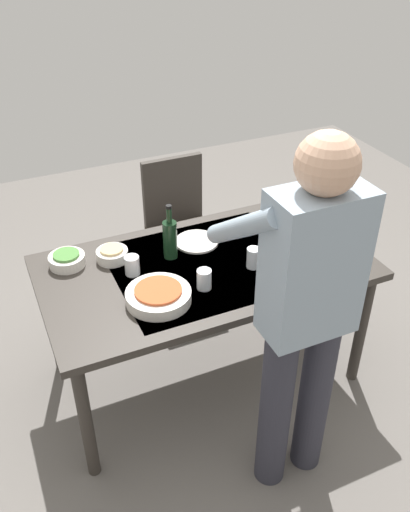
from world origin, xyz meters
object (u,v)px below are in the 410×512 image
at_px(water_cup_far_left, 132,265).
at_px(side_bowl_salad, 67,259).
at_px(water_cup_near_left, 253,258).
at_px(side_bowl_bread, 112,254).
at_px(wine_glass_left, 297,273).
at_px(dinner_plate_near, 197,242).
at_px(dining_table, 205,276).
at_px(dinner_plate_far, 278,222).
at_px(person_server, 305,308).
at_px(chair_near, 179,219).
at_px(serving_bowl_pasta, 158,295).
at_px(water_cup_near_right, 204,279).
at_px(wine_bottle, 170,238).

height_order(water_cup_far_left, side_bowl_salad, water_cup_far_left).
distance_m(water_cup_near_left, side_bowl_bread, 0.71).
distance_m(wine_glass_left, water_cup_near_left, 0.27).
bearing_deg(water_cup_near_left, dinner_plate_near, -62.53).
xyz_separation_m(dining_table, water_cup_near_left, (-0.21, 0.12, 0.13)).
distance_m(wine_glass_left, water_cup_far_left, 0.79).
bearing_deg(dinner_plate_far, water_cup_near_left, 43.57).
height_order(person_server, side_bowl_salad, person_server).
relative_size(chair_near, serving_bowl_pasta, 3.03).
bearing_deg(dining_table, water_cup_near_right, 64.68).
bearing_deg(water_cup_far_left, wine_glass_left, 145.72).
bearing_deg(side_bowl_bread, person_server, 118.84).
xyz_separation_m(water_cup_far_left, dinner_plate_near, (-0.40, -0.13, -0.04)).
height_order(person_server, dinner_plate_far, person_server).
bearing_deg(chair_near, serving_bowl_pasta, 63.77).
bearing_deg(side_bowl_bread, dinner_plate_far, 178.27).
distance_m(dining_table, person_server, 0.77).
bearing_deg(side_bowl_bread, chair_near, -134.81).
xyz_separation_m(wine_bottle, water_cup_near_left, (-0.34, 0.25, -0.06)).
relative_size(wine_glass_left, side_bowl_salad, 0.84).
bearing_deg(water_cup_near_right, person_server, 109.55).
bearing_deg(side_bowl_salad, dinner_plate_far, 176.34).
xyz_separation_m(water_cup_near_left, water_cup_near_right, (0.29, 0.06, -0.00)).
bearing_deg(dinner_plate_near, dinner_plate_far, 179.73).
height_order(wine_bottle, side_bowl_salad, wine_bottle).
distance_m(water_cup_near_left, serving_bowl_pasta, 0.53).
height_order(side_bowl_salad, dinner_plate_far, side_bowl_salad).
xyz_separation_m(dining_table, water_cup_far_left, (0.35, -0.07, 0.12)).
relative_size(side_bowl_bread, dinner_plate_far, 0.70).
distance_m(wine_bottle, side_bowl_salad, 0.52).
bearing_deg(person_server, water_cup_near_right, -70.45).
relative_size(wine_glass_left, side_bowl_bread, 0.94).
relative_size(water_cup_near_right, dinner_plate_far, 0.43).
xyz_separation_m(chair_near, water_cup_near_left, (-0.02, 0.95, 0.28)).
bearing_deg(water_cup_near_right, dinner_plate_near, -108.36).
height_order(water_cup_near_left, water_cup_near_right, water_cup_near_left).
relative_size(serving_bowl_pasta, dinner_plate_near, 1.30).
bearing_deg(side_bowl_salad, dinner_plate_near, 173.82).
relative_size(person_server, wine_glass_left, 11.19).
bearing_deg(serving_bowl_pasta, chair_near, -116.23).
bearing_deg(wine_glass_left, dining_table, -51.60).
bearing_deg(water_cup_far_left, dinner_plate_far, -171.76).
xyz_separation_m(wine_bottle, dinner_plate_far, (-0.67, -0.06, -0.10)).
bearing_deg(side_bowl_salad, wine_glass_left, 144.96).
relative_size(chair_near, water_cup_near_right, 9.25).
bearing_deg(water_cup_near_left, water_cup_far_left, -18.38).
bearing_deg(dinner_plate_far, wine_glass_left, 66.54).
distance_m(side_bowl_salad, dinner_plate_far, 1.17).
height_order(wine_bottle, water_cup_near_right, wine_bottle).
height_order(dining_table, dinner_plate_far, dinner_plate_far).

